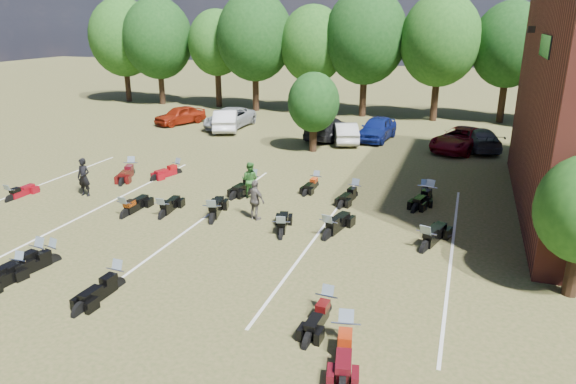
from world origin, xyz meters
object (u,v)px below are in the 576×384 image
at_px(person_green, 250,180).
at_px(motorcycle_14, 132,175).
at_px(car_4, 377,129).
at_px(person_black, 84,177).
at_px(motorcycle_7, 11,201).
at_px(motorcycle_3, 53,262).
at_px(car_0, 180,115).
at_px(person_grey, 255,200).

relative_size(person_green, motorcycle_14, 0.71).
height_order(person_green, motorcycle_14, person_green).
height_order(car_4, person_black, person_black).
distance_m(person_green, motorcycle_7, 11.06).
bearing_deg(motorcycle_3, car_0, 120.94).
relative_size(person_grey, motorcycle_14, 0.71).
xyz_separation_m(car_4, motorcycle_14, (-10.94, -12.73, -0.79)).
relative_size(car_4, person_black, 2.56).
bearing_deg(motorcycle_14, car_0, 90.72).
bearing_deg(motorcycle_7, motorcycle_14, -116.25).
xyz_separation_m(person_black, motorcycle_3, (3.75, -6.16, -0.91)).
bearing_deg(car_4, car_0, -174.82).
height_order(car_4, person_green, person_green).
relative_size(person_black, motorcycle_7, 0.91).
height_order(person_grey, motorcycle_7, person_grey).
bearing_deg(person_black, car_4, 55.32).
bearing_deg(person_green, person_grey, 117.30).
height_order(person_green, person_grey, person_grey).
bearing_deg(car_0, motorcycle_3, -45.31).
distance_m(car_0, motorcycle_14, 14.02).
height_order(car_0, person_green, person_green).
xyz_separation_m(car_4, motorcycle_7, (-13.69, -18.14, -0.79)).
height_order(person_black, motorcycle_3, person_black).
distance_m(person_black, person_green, 7.82).
distance_m(motorcycle_3, motorcycle_14, 10.51).
bearing_deg(car_0, person_black, -49.77).
xyz_separation_m(person_black, motorcycle_14, (-0.03, 3.64, -0.91)).
bearing_deg(car_0, motorcycle_7, -59.50).
bearing_deg(motorcycle_3, person_black, 131.81).
height_order(car_0, person_black, person_black).
distance_m(person_black, motorcycle_3, 7.27).
bearing_deg(motorcycle_7, person_black, -146.89).
xyz_separation_m(motorcycle_7, motorcycle_14, (2.75, 5.40, 0.00)).
distance_m(car_4, motorcycle_14, 16.81).
bearing_deg(car_4, motorcycle_3, -100.90).
bearing_deg(car_0, car_4, 22.67).
relative_size(person_black, motorcycle_3, 0.86).
bearing_deg(motorcycle_3, person_grey, 60.39).
relative_size(person_green, motorcycle_7, 0.86).
bearing_deg(car_4, motorcycle_7, -120.32).
height_order(car_0, motorcycle_3, car_0).
distance_m(person_grey, motorcycle_7, 11.71).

